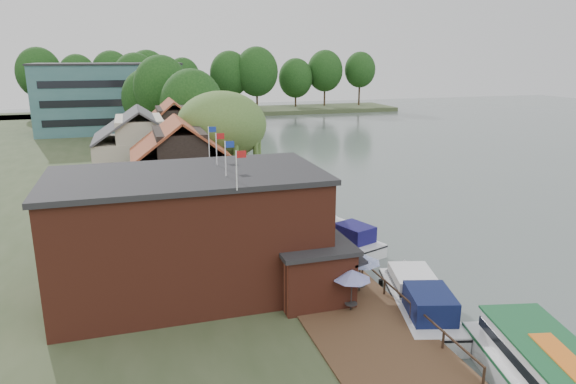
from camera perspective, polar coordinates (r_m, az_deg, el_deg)
ground at (r=38.04m, az=14.23°, el=-8.19°), size 260.00×260.00×0.00m
land_bank at (r=67.13m, az=-26.25°, el=1.25°), size 50.00×140.00×1.00m
quay_deck at (r=43.29m, az=-1.76°, el=-3.35°), size 6.00×50.00×0.10m
quay_rail at (r=44.35m, az=1.43°, el=-2.28°), size 0.20×49.00×1.00m
pub at (r=30.73m, az=-7.20°, el=-4.17°), size 20.00×11.00×7.30m
hotel_block at (r=99.98m, az=-19.14°, el=9.89°), size 25.40×12.40×12.30m
cottage_a at (r=44.81m, az=-11.85°, el=2.54°), size 8.60×7.60×8.50m
cottage_b at (r=54.48m, az=-16.02°, el=4.46°), size 9.60×8.60×8.50m
cottage_c at (r=63.53m, az=-12.62°, el=6.12°), size 7.60×7.60×8.50m
willow at (r=50.07m, az=-7.32°, el=5.15°), size 8.60×8.60×10.43m
umbrella_0 at (r=28.66m, az=7.07°, el=-10.74°), size 2.09×2.09×2.38m
umbrella_1 at (r=30.86m, az=7.99°, el=-8.83°), size 2.40×2.40×2.38m
umbrella_2 at (r=33.80m, az=2.45°, el=-6.52°), size 2.00×2.00×2.38m
umbrella_3 at (r=35.68m, az=3.37°, el=-5.34°), size 2.16×2.16×2.38m
umbrella_4 at (r=38.32m, az=1.50°, el=-3.87°), size 2.24×2.24×2.38m
umbrella_5 at (r=41.28m, az=0.56°, el=-2.46°), size 1.98×1.98×2.38m
cruiser_0 at (r=31.01m, az=14.40°, el=-11.21°), size 5.87×10.63×2.46m
cruiser_1 at (r=40.75m, az=5.70°, el=-4.53°), size 5.93×9.69×2.21m
cruiser_2 at (r=46.96m, az=2.64°, el=-1.56°), size 4.52×10.93×2.61m
cruiser_3 at (r=56.25m, az=-0.89°, el=1.01°), size 4.90×9.41×2.14m
swan at (r=29.79m, az=19.13°, el=-14.95°), size 0.44×0.44×0.44m
bank_tree_0 at (r=72.48m, az=-10.57°, el=8.65°), size 8.68×8.68×11.93m
bank_tree_1 at (r=80.07m, az=-13.78°, el=9.71°), size 8.13×8.13×13.72m
bank_tree_2 at (r=86.78m, az=-15.29°, el=9.28°), size 8.09×8.09×11.59m
bank_tree_3 at (r=108.74m, az=-16.48°, el=10.93°), size 8.90×8.90×14.15m
bank_tree_4 at (r=115.78m, az=-15.24°, el=11.38°), size 8.95×8.95×14.74m
bank_tree_5 at (r=122.69m, az=-15.10°, el=10.89°), size 7.59×7.59×11.85m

